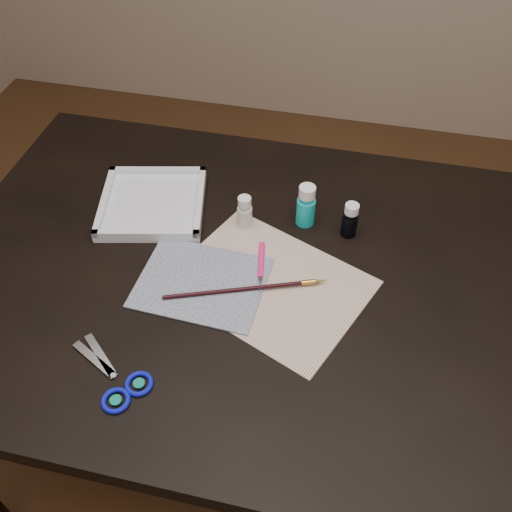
% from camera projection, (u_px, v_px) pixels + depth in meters
% --- Properties ---
extents(ground, '(3.50, 3.50, 0.02)m').
position_uv_depth(ground, '(256.00, 442.00, 1.70)').
color(ground, '#422614').
rests_on(ground, ground).
extents(table, '(1.30, 0.90, 0.75)m').
position_uv_depth(table, '(256.00, 373.00, 1.42)').
color(table, black).
rests_on(table, ground).
extents(paper, '(0.44, 0.39, 0.00)m').
position_uv_depth(paper, '(269.00, 284.00, 1.12)').
color(paper, silver).
rests_on(paper, table).
extents(canvas, '(0.26, 0.21, 0.00)m').
position_uv_depth(canvas, '(202.00, 282.00, 1.12)').
color(canvas, '#131D41').
rests_on(canvas, paper).
extents(paint_bottle_white, '(0.03, 0.03, 0.08)m').
position_uv_depth(paint_bottle_white, '(245.00, 212.00, 1.21)').
color(paint_bottle_white, silver).
rests_on(paint_bottle_white, table).
extents(paint_bottle_cyan, '(0.05, 0.05, 0.10)m').
position_uv_depth(paint_bottle_cyan, '(306.00, 205.00, 1.21)').
color(paint_bottle_cyan, '#10AFB8').
rests_on(paint_bottle_cyan, table).
extents(paint_bottle_navy, '(0.04, 0.04, 0.08)m').
position_uv_depth(paint_bottle_navy, '(350.00, 220.00, 1.19)').
color(paint_bottle_navy, black).
rests_on(paint_bottle_navy, table).
extents(paintbrush, '(0.31, 0.12, 0.01)m').
position_uv_depth(paintbrush, '(247.00, 289.00, 1.10)').
color(paintbrush, black).
rests_on(paintbrush, canvas).
extents(craft_knife, '(0.04, 0.14, 0.01)m').
position_uv_depth(craft_knife, '(261.00, 269.00, 1.14)').
color(craft_knife, '#FF1E7B').
rests_on(craft_knife, paper).
extents(scissors, '(0.21, 0.17, 0.01)m').
position_uv_depth(scissors, '(105.00, 372.00, 0.98)').
color(scissors, silver).
rests_on(scissors, table).
extents(palette_tray, '(0.27, 0.27, 0.03)m').
position_uv_depth(palette_tray, '(153.00, 203.00, 1.27)').
color(palette_tray, silver).
rests_on(palette_tray, table).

